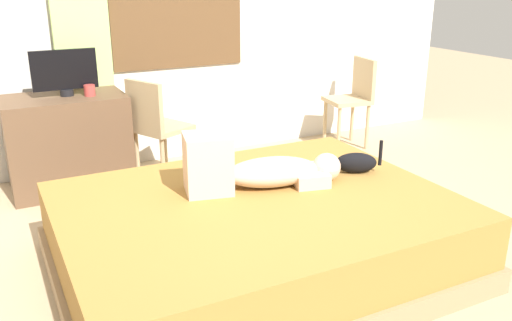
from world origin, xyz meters
name	(u,v)px	position (x,y,z in m)	size (l,w,h in m)	color
ground_plane	(284,279)	(0.00, 0.00, 0.00)	(16.00, 16.00, 0.00)	tan
bed	(256,235)	(-0.09, 0.17, 0.22)	(2.19, 1.69, 0.44)	#997A56
person_lying	(256,169)	(-0.01, 0.34, 0.55)	(0.94, 0.44, 0.34)	#CCB299
cat	(353,162)	(0.64, 0.27, 0.51)	(0.33, 0.22, 0.21)	black
desk	(68,143)	(-0.82, 1.98, 0.37)	(0.90, 0.56, 0.74)	brown
tv_monitor	(64,72)	(-0.79, 1.98, 0.92)	(0.48, 0.10, 0.35)	black
cup	(90,90)	(-0.63, 1.90, 0.78)	(0.08, 0.08, 0.08)	#B23D38
chair_by_desk	(155,124)	(-0.19, 1.71, 0.51)	(0.50, 0.50, 0.86)	tan
chair_spare	(354,95)	(1.83, 1.86, 0.51)	(0.43, 0.43, 0.86)	tan
curtain_left	(82,35)	(-0.59, 2.26, 1.16)	(0.44, 0.06, 2.32)	#ADCC75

